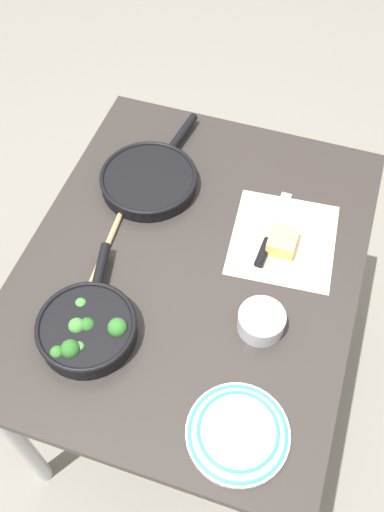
% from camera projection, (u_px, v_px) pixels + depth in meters
% --- Properties ---
extents(ground_plane, '(14.00, 14.00, 0.00)m').
position_uv_depth(ground_plane, '(192.00, 379.00, 2.08)').
color(ground_plane, slate).
extents(dining_table_red, '(1.05, 0.84, 0.77)m').
position_uv_depth(dining_table_red, '(192.00, 281.00, 1.53)').
color(dining_table_red, '#2D2826').
rests_on(dining_table_red, ground_plane).
extents(skillet_broccoli, '(0.35, 0.23, 0.07)m').
position_uv_depth(skillet_broccoli, '(88.00, 328.00, 1.30)').
color(skillet_broccoli, black).
rests_on(skillet_broccoli, dining_table_red).
extents(skillet_eggs, '(0.42, 0.27, 0.04)m').
position_uv_depth(skillet_eggs, '(150.00, 179.00, 1.57)').
color(skillet_eggs, black).
rests_on(skillet_eggs, dining_table_red).
extents(wooden_spoon, '(0.39, 0.05, 0.02)m').
position_uv_depth(wooden_spoon, '(118.00, 219.00, 1.51)').
color(wooden_spoon, tan).
rests_on(wooden_spoon, dining_table_red).
extents(parchment_sheet, '(0.31, 0.29, 0.00)m').
position_uv_depth(parchment_sheet, '(283.00, 239.00, 1.48)').
color(parchment_sheet, beige).
rests_on(parchment_sheet, dining_table_red).
extents(grater_knife, '(0.26, 0.04, 0.02)m').
position_uv_depth(grater_knife, '(269.00, 239.00, 1.47)').
color(grater_knife, silver).
rests_on(grater_knife, dining_table_red).
extents(cheese_block, '(0.08, 0.07, 0.05)m').
position_uv_depth(cheese_block, '(282.00, 242.00, 1.45)').
color(cheese_block, '#EACC66').
rests_on(cheese_block, dining_table_red).
extents(dinner_plate_stack, '(0.22, 0.22, 0.03)m').
position_uv_depth(dinner_plate_stack, '(238.00, 432.00, 1.18)').
color(dinner_plate_stack, white).
rests_on(dinner_plate_stack, dining_table_red).
extents(prep_bowl_steel, '(0.11, 0.11, 0.05)m').
position_uv_depth(prep_bowl_steel, '(261.00, 321.00, 1.31)').
color(prep_bowl_steel, '#B7B7BC').
rests_on(prep_bowl_steel, dining_table_red).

